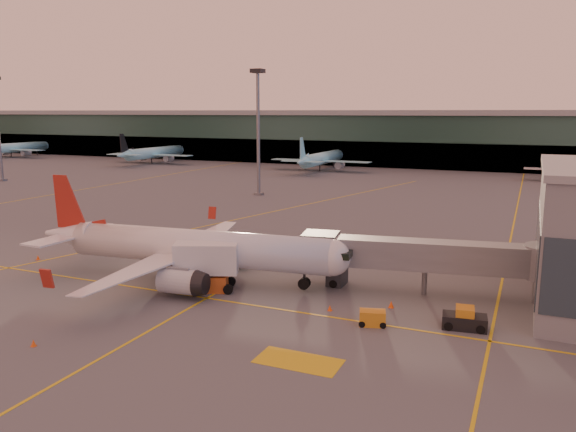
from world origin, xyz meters
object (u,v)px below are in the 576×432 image
at_px(catering_truck, 207,264).
at_px(pushback_tug, 465,320).
at_px(main_airplane, 188,248).
at_px(gpu_cart, 372,318).

height_order(catering_truck, pushback_tug, catering_truck).
bearing_deg(catering_truck, main_airplane, 126.64).
height_order(main_airplane, gpu_cart, main_airplane).
distance_m(main_airplane, pushback_tug, 27.87).
height_order(main_airplane, pushback_tug, main_airplane).
xyz_separation_m(main_airplane, catering_truck, (3.54, -2.08, -0.71)).
distance_m(main_airplane, catering_truck, 4.17).
xyz_separation_m(main_airplane, pushback_tug, (27.65, -2.32, -2.66)).
bearing_deg(gpu_cart, main_airplane, 151.63).
xyz_separation_m(catering_truck, pushback_tug, (24.11, -0.24, -1.95)).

